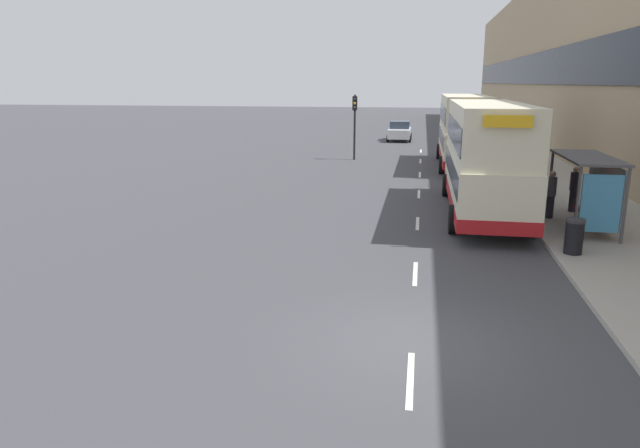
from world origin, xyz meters
The scene contains 20 objects.
ground_plane centered at (0.00, 0.00, 0.00)m, with size 220.00×220.00×0.00m, color #424247.
pavement centered at (6.50, 38.50, 0.07)m, with size 5.00×93.00×0.14m.
terrace_facade centered at (10.49, 38.50, 6.82)m, with size 3.10×93.00×13.66m.
lane_mark_0 centered at (0.00, -1.49, 0.01)m, with size 0.12×2.00×0.01m.
lane_mark_1 centered at (0.00, 4.28, 0.01)m, with size 0.12×2.00×0.01m.
lane_mark_2 centered at (0.00, 10.04, 0.01)m, with size 0.12×2.00×0.01m.
lane_mark_3 centered at (0.00, 15.81, 0.01)m, with size 0.12×2.00×0.01m.
lane_mark_4 centered at (0.00, 21.57, 0.01)m, with size 0.12×2.00×0.01m.
lane_mark_5 centered at (0.00, 27.34, 0.01)m, with size 0.12×2.00×0.01m.
lane_mark_6 centered at (0.00, 33.10, 0.01)m, with size 0.12×2.00×0.01m.
bus_shelter centered at (5.77, 9.57, 1.88)m, with size 1.60×4.20×2.48m.
double_decker_bus_near centered at (2.47, 12.06, 2.28)m, with size 2.85×10.44×4.30m.
double_decker_bus_ahead centered at (2.48, 25.35, 2.28)m, with size 2.85×10.22×4.30m.
car_0 centered at (-1.94, 40.86, 0.85)m, with size 2.10×4.37×1.71m.
pedestrian_at_shelter centered at (5.03, 14.82, 1.01)m, with size 0.34×0.34×1.70m.
pedestrian_1 centered at (4.81, 11.21, 1.04)m, with size 0.35×0.35×1.77m.
pedestrian_2 centered at (7.56, 13.30, 1.05)m, with size 0.35×0.35×1.77m.
pedestrian_3 centered at (5.93, 12.52, 1.05)m, with size 0.35×0.35×1.78m.
litter_bin centered at (4.55, 6.54, 0.67)m, with size 0.55×0.55×1.05m.
traffic_light_far_kerb centered at (-4.40, 27.35, 2.89)m, with size 0.30×0.32×4.26m.
Camera 1 is at (0.02, -10.65, 5.06)m, focal length 32.00 mm.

